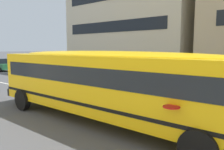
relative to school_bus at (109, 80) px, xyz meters
name	(u,v)px	position (x,y,z in m)	size (l,w,h in m)	color
ground_plane	(113,107)	(-1.32, 1.84, -1.70)	(400.00, 400.00, 0.00)	#4C4C4F
sidewalk_far	(175,87)	(-1.32, 9.23, -1.70)	(120.00, 3.00, 0.01)	gray
lane_centreline	(113,107)	(-1.32, 1.84, -1.70)	(110.00, 0.16, 0.01)	silver
school_bus	(109,80)	(0.00, 0.00, 0.00)	(12.86, 3.05, 2.87)	yellow
parked_car_white_by_hydrant	(48,69)	(-14.25, 6.77, -0.86)	(3.99, 2.05, 1.64)	silver
parked_car_green_beside_sign	(2,65)	(-23.96, 6.29, -0.86)	(3.95, 1.97, 1.64)	#236038
apartment_block_far_left	(144,17)	(-8.85, 16.81, 4.95)	(14.33, 12.21, 13.30)	beige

